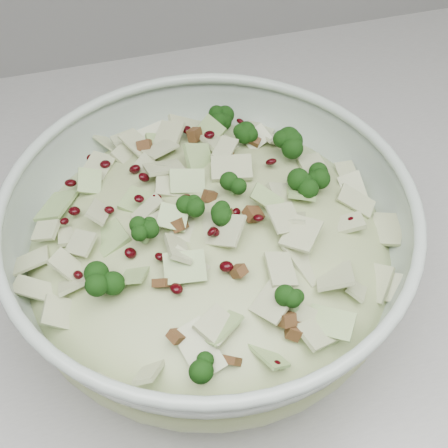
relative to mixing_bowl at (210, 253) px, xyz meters
name	(u,v)px	position (x,y,z in m)	size (l,w,h in m)	color
mixing_bowl	(210,253)	(0.00, 0.00, 0.00)	(0.34, 0.34, 0.13)	#B2C4B7
salad	(209,237)	(0.00, 0.00, 0.02)	(0.38, 0.38, 0.13)	#B0C184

